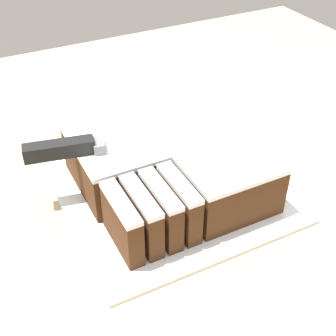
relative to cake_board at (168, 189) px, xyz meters
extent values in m
cube|color=tan|center=(0.01, 0.07, -0.45)|extent=(1.40, 1.10, 0.89)
cube|color=white|center=(0.00, 0.00, 0.00)|extent=(0.32, 0.32, 0.01)
cube|color=#472814|center=(0.00, 0.05, 0.04)|extent=(0.25, 0.15, 0.07)
cube|color=white|center=(0.00, 0.05, 0.08)|extent=(0.25, 0.15, 0.01)
cube|color=#472814|center=(0.06, -0.08, 0.04)|extent=(0.13, 0.10, 0.07)
cube|color=white|center=(0.06, -0.08, 0.08)|extent=(0.13, 0.10, 0.01)
cube|color=#472814|center=(-0.11, -0.08, 0.04)|extent=(0.02, 0.09, 0.07)
cube|color=white|center=(-0.11, -0.08, 0.08)|extent=(0.02, 0.09, 0.01)
cube|color=#472814|center=(-0.08, -0.08, 0.04)|extent=(0.02, 0.09, 0.07)
cube|color=white|center=(-0.08, -0.08, 0.08)|extent=(0.02, 0.09, 0.01)
cube|color=#472814|center=(-0.05, -0.08, 0.04)|extent=(0.02, 0.09, 0.07)
cube|color=white|center=(-0.05, -0.08, 0.08)|extent=(0.02, 0.09, 0.01)
cube|color=#472814|center=(-0.02, -0.08, 0.04)|extent=(0.02, 0.09, 0.07)
cube|color=white|center=(-0.02, -0.08, 0.08)|extent=(0.02, 0.09, 0.01)
cube|color=silver|center=(-0.01, 0.02, 0.08)|extent=(0.18, 0.06, 0.00)
cube|color=slate|center=(-0.09, 0.04, 0.09)|extent=(0.02, 0.03, 0.02)
cube|color=black|center=(-0.15, 0.05, 0.09)|extent=(0.10, 0.04, 0.02)
camera|label=1|loc=(-0.25, -0.50, 0.47)|focal=50.00mm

